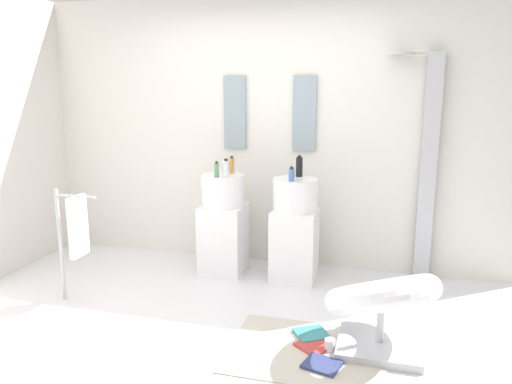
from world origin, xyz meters
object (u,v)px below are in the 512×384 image
magazine_navy (322,365)px  soap_bottle_green (217,170)px  magazine_red (315,346)px  soap_bottle_clear (226,169)px  lounge_chair (382,302)px  magazine_teal (312,334)px  pedestal_sink_right (295,229)px  pedestal_sink_left (223,224)px  soap_bottle_blue (292,175)px  soap_bottle_grey (300,168)px  coffee_mug (330,345)px  soap_bottle_amber (232,165)px  shower_column (427,163)px  towel_rack (75,229)px  soap_bottle_black (299,167)px

magazine_navy → soap_bottle_green: soap_bottle_green is taller
magazine_red → soap_bottle_clear: bearing=170.6°
soap_bottle_green → magazine_red: bearing=-44.7°
lounge_chair → magazine_teal: bearing=174.6°
pedestal_sink_right → soap_bottle_green: 0.89m
pedestal_sink_left → soap_bottle_blue: 0.87m
magazine_navy → magazine_red: magazine_navy is taller
pedestal_sink_left → soap_bottle_grey: bearing=11.6°
pedestal_sink_left → coffee_mug: pedestal_sink_left is taller
magazine_teal → soap_bottle_grey: size_ratio=1.44×
lounge_chair → soap_bottle_amber: bearing=140.2°
lounge_chair → magazine_navy: size_ratio=4.87×
shower_column → soap_bottle_grey: (-1.11, -0.20, -0.06)m
pedestal_sink_right → towel_rack: 1.89m
magazine_teal → soap_bottle_black: soap_bottle_black is taller
pedestal_sink_right → soap_bottle_clear: soap_bottle_clear is taller
towel_rack → soap_bottle_green: soap_bottle_green is taller
soap_bottle_grey → soap_bottle_blue: 0.28m
soap_bottle_amber → soap_bottle_blue: 0.66m
soap_bottle_amber → magazine_navy: bearing=-54.4°
lounge_chair → magazine_navy: (-0.35, -0.33, -0.33)m
magazine_teal → soap_bottle_green: 1.70m
magazine_red → soap_bottle_amber: bearing=166.0°
towel_rack → soap_bottle_green: (0.93, 0.81, 0.39)m
pedestal_sink_left → soap_bottle_green: 0.56m
pedestal_sink_left → magazine_navy: bearing=-51.1°
shower_column → soap_bottle_clear: 1.80m
towel_rack → soap_bottle_clear: 1.37m
shower_column → towel_rack: 3.07m
towel_rack → soap_bottle_amber: bearing=46.4°
towel_rack → soap_bottle_black: size_ratio=4.88×
shower_column → pedestal_sink_left: bearing=-169.4°
shower_column → soap_bottle_black: (-1.11, -0.24, -0.04)m
coffee_mug → magazine_red: bearing=170.0°
towel_rack → pedestal_sink_right: bearing=30.2°
soap_bottle_blue → pedestal_sink_right: bearing=85.0°
pedestal_sink_left → coffee_mug: (1.17, -1.21, -0.43)m
pedestal_sink_left → soap_bottle_grey: (0.70, 0.14, 0.54)m
lounge_chair → magazine_teal: size_ratio=4.96×
towel_rack → soap_bottle_clear: bearing=39.4°
soap_bottle_blue → soap_bottle_amber: bearing=159.3°
lounge_chair → soap_bottle_black: bearing=123.6°
soap_bottle_clear → soap_bottle_blue: (0.60, -0.02, -0.02)m
pedestal_sink_left → soap_bottle_clear: size_ratio=6.16×
magazine_navy → coffee_mug: bearing=98.6°
pedestal_sink_right → soap_bottle_clear: size_ratio=6.16×
soap_bottle_green → magazine_teal: bearing=-41.6°
shower_column → towel_rack: shower_column is taller
magazine_red → magazine_teal: bearing=144.9°
towel_rack → shower_column: bearing=25.1°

